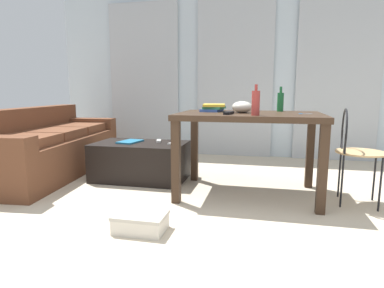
# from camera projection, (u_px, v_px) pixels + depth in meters

# --- Properties ---
(ground_plane) EXTENTS (8.09, 8.09, 0.00)m
(ground_plane) POSITION_uv_depth(u_px,v_px,m) (211.00, 197.00, 2.95)
(ground_plane) COLOR beige
(wall_back) EXTENTS (5.50, 0.10, 2.58)m
(wall_back) POSITION_uv_depth(u_px,v_px,m) (235.00, 69.00, 4.75)
(wall_back) COLOR silver
(wall_back) RESTS_ON ground
(curtains) EXTENTS (3.91, 0.03, 2.28)m
(curtains) POSITION_uv_depth(u_px,v_px,m) (235.00, 79.00, 4.69)
(curtains) COLOR #B2B7BC
(curtains) RESTS_ON ground
(couch) EXTENTS (1.00, 2.14, 0.77)m
(couch) POSITION_uv_depth(u_px,v_px,m) (48.00, 148.00, 3.74)
(couch) COLOR brown
(couch) RESTS_ON ground
(coffee_table) EXTENTS (0.99, 0.59, 0.41)m
(coffee_table) POSITION_uv_depth(u_px,v_px,m) (141.00, 161.00, 3.52)
(coffee_table) COLOR black
(coffee_table) RESTS_ON ground
(craft_table) EXTENTS (1.28, 0.84, 0.76)m
(craft_table) POSITION_uv_depth(u_px,v_px,m) (249.00, 124.00, 2.93)
(craft_table) COLOR #382619
(craft_table) RESTS_ON ground
(wire_chair) EXTENTS (0.40, 0.42, 0.82)m
(wire_chair) POSITION_uv_depth(u_px,v_px,m) (353.00, 145.00, 2.72)
(wire_chair) COLOR tan
(wire_chair) RESTS_ON ground
(bottle_near) EXTENTS (0.07, 0.07, 0.25)m
(bottle_near) POSITION_uv_depth(u_px,v_px,m) (256.00, 103.00, 2.60)
(bottle_near) COLOR #99332D
(bottle_near) RESTS_ON craft_table
(bottle_far) EXTENTS (0.06, 0.06, 0.24)m
(bottle_far) POSITION_uv_depth(u_px,v_px,m) (280.00, 102.00, 3.12)
(bottle_far) COLOR #195B2D
(bottle_far) RESTS_ON craft_table
(bowl) EXTENTS (0.18, 0.18, 0.11)m
(bowl) POSITION_uv_depth(u_px,v_px,m) (242.00, 107.00, 2.92)
(bowl) COLOR beige
(bowl) RESTS_ON craft_table
(book_stack) EXTENTS (0.24, 0.31, 0.07)m
(book_stack) POSITION_uv_depth(u_px,v_px,m) (213.00, 108.00, 3.14)
(book_stack) COLOR #33519E
(book_stack) RESTS_ON craft_table
(tv_remote_on_table) EXTENTS (0.08, 0.19, 0.02)m
(tv_remote_on_table) POSITION_uv_depth(u_px,v_px,m) (229.00, 113.00, 2.75)
(tv_remote_on_table) COLOR black
(tv_remote_on_table) RESTS_ON craft_table
(scissors) EXTENTS (0.11, 0.06, 0.00)m
(scissors) POSITION_uv_depth(u_px,v_px,m) (304.00, 114.00, 2.79)
(scissors) COLOR #9EA0A5
(scissors) RESTS_ON craft_table
(tv_remote_primary) EXTENTS (0.09, 0.16, 0.02)m
(tv_remote_primary) POSITION_uv_depth(u_px,v_px,m) (173.00, 143.00, 3.41)
(tv_remote_primary) COLOR #B7B7B2
(tv_remote_primary) RESTS_ON coffee_table
(tv_remote_secondary) EXTENTS (0.08, 0.15, 0.02)m
(tv_remote_secondary) POSITION_uv_depth(u_px,v_px,m) (159.00, 141.00, 3.55)
(tv_remote_secondary) COLOR #B7B7B2
(tv_remote_secondary) RESTS_ON coffee_table
(magazine) EXTENTS (0.23, 0.31, 0.02)m
(magazine) POSITION_uv_depth(u_px,v_px,m) (130.00, 142.00, 3.52)
(magazine) COLOR #1E668C
(magazine) RESTS_ON coffee_table
(shoebox) EXTENTS (0.35, 0.24, 0.13)m
(shoebox) POSITION_uv_depth(u_px,v_px,m) (141.00, 222.00, 2.22)
(shoebox) COLOR beige
(shoebox) RESTS_ON ground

